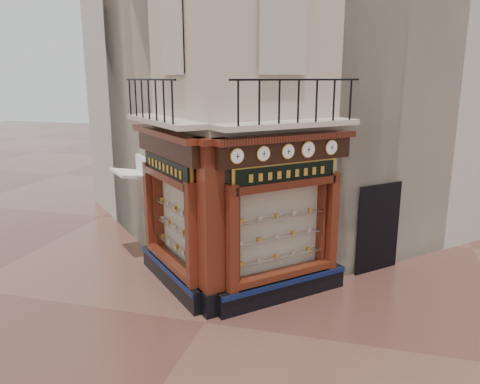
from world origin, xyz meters
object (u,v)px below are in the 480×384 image
(clock_a, at_px, (237,156))
(clock_d, at_px, (308,149))
(clock_b, at_px, (263,154))
(clock_e, at_px, (331,147))
(awning, at_px, (134,256))
(corner_pilaster, at_px, (211,231))
(signboard_left, at_px, (166,167))
(signboard_right, at_px, (287,173))
(clock_c, at_px, (288,151))

(clock_a, distance_m, clock_d, 1.83)
(clock_b, height_order, clock_d, clock_d)
(clock_d, bearing_deg, clock_e, 0.00)
(clock_a, bearing_deg, clock_e, 0.00)
(clock_b, height_order, awning, clock_b)
(corner_pilaster, height_order, clock_e, corner_pilaster)
(clock_e, relative_size, signboard_left, 0.16)
(clock_d, height_order, signboard_left, clock_d)
(corner_pilaster, relative_size, awning, 2.97)
(clock_d, bearing_deg, clock_b, 180.00)
(clock_e, distance_m, signboard_right, 1.28)
(corner_pilaster, relative_size, clock_c, 11.84)
(signboard_left, bearing_deg, signboard_right, -135.00)
(clock_c, distance_m, signboard_right, 0.53)
(clock_c, relative_size, signboard_right, 0.17)
(awning, bearing_deg, clock_d, -149.76)
(signboard_left, bearing_deg, clock_a, -161.55)
(clock_a, bearing_deg, clock_b, 0.00)
(corner_pilaster, height_order, clock_b, corner_pilaster)
(clock_b, bearing_deg, clock_c, 0.00)
(corner_pilaster, bearing_deg, signboard_right, -10.25)
(clock_e, xyz_separation_m, awning, (-5.74, 0.91, -3.62))
(clock_d, bearing_deg, clock_c, 180.00)
(signboard_left, xyz_separation_m, signboard_right, (2.92, -0.00, -0.00))
(awning, distance_m, signboard_left, 4.00)
(clock_a, xyz_separation_m, clock_d, (1.30, 1.30, -0.00))
(signboard_right, bearing_deg, clock_a, -175.28)
(clock_d, distance_m, signboard_left, 3.40)
(corner_pilaster, xyz_separation_m, clock_b, (1.05, 0.44, 1.67))
(clock_d, bearing_deg, signboard_left, 139.61)
(clock_d, xyz_separation_m, clock_e, (0.48, 0.48, 0.00))
(clock_d, height_order, clock_e, clock_d)
(clock_e, distance_m, signboard_left, 3.93)
(clock_a, bearing_deg, corner_pilaster, 133.82)
(signboard_right, bearing_deg, clock_c, -117.41)
(clock_a, distance_m, signboard_right, 1.44)
(clock_a, height_order, clock_c, clock_c)
(clock_b, xyz_separation_m, clock_c, (0.45, 0.45, -0.00))
(signboard_right, bearing_deg, corner_pilaster, 169.75)
(clock_d, xyz_separation_m, signboard_left, (-3.35, -0.27, -0.52))
(signboard_left, distance_m, signboard_right, 2.92)
(clock_a, bearing_deg, clock_d, 0.00)
(clock_e, bearing_deg, clock_a, 180.00)
(corner_pilaster, height_order, clock_d, corner_pilaster)
(clock_a, height_order, clock_e, clock_e)
(awning, height_order, signboard_right, signboard_right)
(awning, bearing_deg, signboard_left, -175.85)
(clock_b, distance_m, awning, 6.14)
(corner_pilaster, distance_m, signboard_right, 2.12)
(clock_a, xyz_separation_m, awning, (-3.97, 2.68, -3.62))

